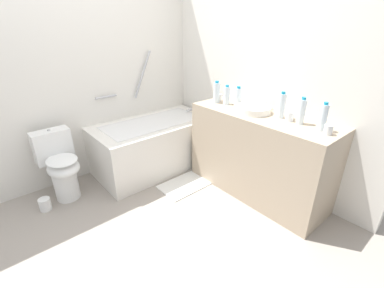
% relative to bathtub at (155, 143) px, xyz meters
% --- Properties ---
extents(ground_plane, '(4.19, 4.19, 0.00)m').
position_rel_bathtub_xyz_m(ground_plane, '(-0.82, -0.86, -0.32)').
color(ground_plane, '#9E9389').
extents(wall_back_tiled, '(3.59, 0.10, 2.39)m').
position_rel_bathtub_xyz_m(wall_back_tiled, '(-0.82, 0.43, 0.87)').
color(wall_back_tiled, silver).
rests_on(wall_back_tiled, ground_plane).
extents(wall_right_mirror, '(0.10, 2.88, 2.39)m').
position_rel_bathtub_xyz_m(wall_right_mirror, '(0.83, -0.86, 0.87)').
color(wall_right_mirror, silver).
rests_on(wall_right_mirror, ground_plane).
extents(bathtub, '(1.47, 0.76, 1.39)m').
position_rel_bathtub_xyz_m(bathtub, '(0.00, 0.00, 0.00)').
color(bathtub, white).
rests_on(bathtub, ground_plane).
extents(toilet, '(0.36, 0.50, 0.72)m').
position_rel_bathtub_xyz_m(toilet, '(-1.10, 0.07, 0.05)').
color(toilet, white).
rests_on(toilet, ground_plane).
extents(vanity_counter, '(0.54, 1.49, 0.89)m').
position_rel_bathtub_xyz_m(vanity_counter, '(0.51, -1.18, 0.12)').
color(vanity_counter, tan).
rests_on(vanity_counter, ground_plane).
extents(sink_basin, '(0.34, 0.34, 0.06)m').
position_rel_bathtub_xyz_m(sink_basin, '(0.49, -1.09, 0.60)').
color(sink_basin, white).
rests_on(sink_basin, vanity_counter).
extents(sink_faucet, '(0.12, 0.15, 0.06)m').
position_rel_bathtub_xyz_m(sink_faucet, '(0.69, -1.09, 0.60)').
color(sink_faucet, '#B0B0B5').
rests_on(sink_faucet, vanity_counter).
extents(water_bottle_0, '(0.07, 0.07, 0.24)m').
position_rel_bathtub_xyz_m(water_bottle_0, '(0.46, -0.60, 0.68)').
color(water_bottle_0, silver).
rests_on(water_bottle_0, vanity_counter).
extents(water_bottle_1, '(0.07, 0.07, 0.21)m').
position_rel_bathtub_xyz_m(water_bottle_1, '(0.50, -0.71, 0.67)').
color(water_bottle_1, silver).
rests_on(water_bottle_1, vanity_counter).
extents(water_bottle_2, '(0.07, 0.07, 0.21)m').
position_rel_bathtub_xyz_m(water_bottle_2, '(0.53, -0.85, 0.67)').
color(water_bottle_2, silver).
rests_on(water_bottle_2, vanity_counter).
extents(water_bottle_3, '(0.06, 0.06, 0.24)m').
position_rel_bathtub_xyz_m(water_bottle_3, '(0.51, -1.75, 0.68)').
color(water_bottle_3, silver).
rests_on(water_bottle_3, vanity_counter).
extents(water_bottle_4, '(0.07, 0.07, 0.25)m').
position_rel_bathtub_xyz_m(water_bottle_4, '(0.55, -1.35, 0.68)').
color(water_bottle_4, silver).
rests_on(water_bottle_4, vanity_counter).
extents(water_bottle_5, '(0.06, 0.06, 0.24)m').
position_rel_bathtub_xyz_m(water_bottle_5, '(0.53, -1.56, 0.68)').
color(water_bottle_5, silver).
rests_on(water_bottle_5, vanity_counter).
extents(drinking_glass_0, '(0.07, 0.07, 0.08)m').
position_rel_bathtub_xyz_m(drinking_glass_0, '(0.54, -0.56, 0.61)').
color(drinking_glass_0, white).
rests_on(drinking_glass_0, vanity_counter).
extents(drinking_glass_1, '(0.07, 0.07, 0.08)m').
position_rel_bathtub_xyz_m(drinking_glass_1, '(0.48, -1.82, 0.61)').
color(drinking_glass_1, white).
rests_on(drinking_glass_1, vanity_counter).
extents(drinking_glass_2, '(0.07, 0.07, 0.08)m').
position_rel_bathtub_xyz_m(drinking_glass_2, '(0.53, -1.45, 0.61)').
color(drinking_glass_2, white).
rests_on(drinking_glass_2, vanity_counter).
extents(bath_mat, '(0.60, 0.37, 0.01)m').
position_rel_bathtub_xyz_m(bath_mat, '(0.01, -0.60, -0.32)').
color(bath_mat, white).
rests_on(bath_mat, ground_plane).
extents(toilet_paper_roll, '(0.11, 0.11, 0.13)m').
position_rel_bathtub_xyz_m(toilet_paper_roll, '(-1.34, -0.04, -0.26)').
color(toilet_paper_roll, white).
rests_on(toilet_paper_roll, ground_plane).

